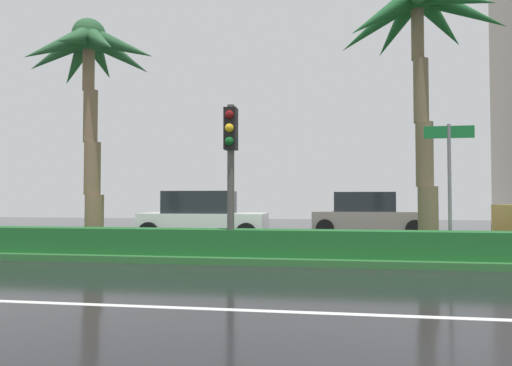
{
  "coord_description": "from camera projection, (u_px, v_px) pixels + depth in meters",
  "views": [
    {
      "loc": [
        -1.95,
        -4.05,
        1.45
      ],
      "look_at": [
        -4.04,
        9.27,
        1.91
      ],
      "focal_mm": 32.96,
      "sensor_mm": 36.0,
      "label": 1
    }
  ],
  "objects": [
    {
      "name": "palm_tree_mid_left",
      "position": [
        89.0,
        64.0,
        12.71
      ],
      "size": [
        3.76,
        3.81,
        6.2
      ],
      "color": "#7E6549",
      "rests_on": "median_strip"
    },
    {
      "name": "car_in_traffic_second",
      "position": [
        366.0,
        215.0,
        18.52
      ],
      "size": [
        4.3,
        2.02,
        1.72
      ],
      "color": "gray",
      "rests_on": "ground_plane"
    },
    {
      "name": "car_in_traffic_leading",
      "position": [
        203.0,
        217.0,
        16.29
      ],
      "size": [
        4.3,
        2.02,
        1.72
      ],
      "color": "white",
      "rests_on": "ground_plane"
    },
    {
      "name": "median_strip",
      "position": [
        410.0,
        255.0,
        11.54
      ],
      "size": [
        85.5,
        4.0,
        0.15
      ],
      "primitive_type": "cube",
      "color": "#2D6B33",
      "rests_on": "ground_plane"
    },
    {
      "name": "traffic_signal_median_left",
      "position": [
        231.0,
        152.0,
        10.64
      ],
      "size": [
        0.28,
        0.43,
        3.44
      ],
      "color": "#4C4C47",
      "rests_on": "median_strip"
    },
    {
      "name": "palm_tree_centre_left",
      "position": [
        419.0,
        31.0,
        11.89
      ],
      "size": [
        4.36,
        4.46,
        6.99
      ],
      "color": "brown",
      "rests_on": "median_strip"
    },
    {
      "name": "street_name_sign",
      "position": [
        449.0,
        171.0,
        10.64
      ],
      "size": [
        1.1,
        0.08,
        3.0
      ],
      "color": "slate",
      "rests_on": "median_strip"
    },
    {
      "name": "near_lane_divider_stripe",
      "position": [
        495.0,
        320.0,
        5.62
      ],
      "size": [
        81.0,
        0.14,
        0.01
      ],
      "primitive_type": "cube",
      "color": "white",
      "rests_on": "ground_plane"
    },
    {
      "name": "median_hedge",
      "position": [
        421.0,
        245.0,
        10.17
      ],
      "size": [
        76.5,
        0.7,
        0.6
      ],
      "color": "#1E6028",
      "rests_on": "median_strip"
    },
    {
      "name": "ground_plane",
      "position": [
        404.0,
        255.0,
        12.53
      ],
      "size": [
        90.0,
        42.0,
        0.1
      ],
      "primitive_type": "cube",
      "color": "black"
    }
  ]
}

